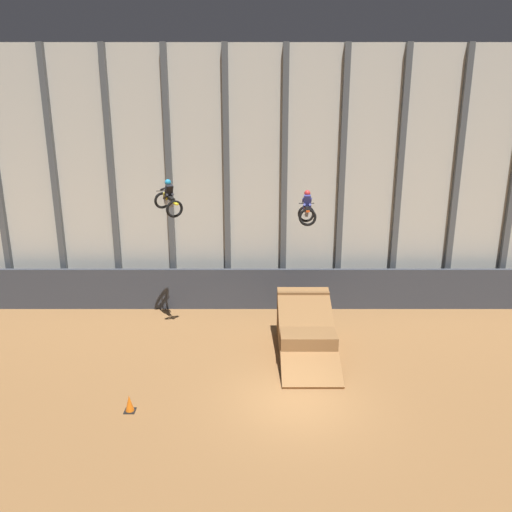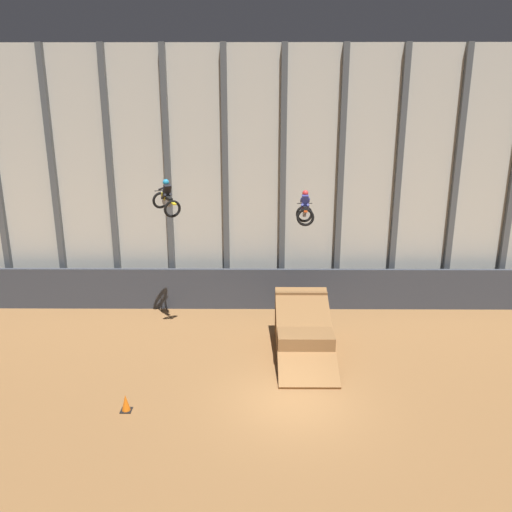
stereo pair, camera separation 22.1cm
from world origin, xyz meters
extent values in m
plane|color=olive|center=(0.00, 0.00, 0.00)|extent=(60.00, 60.00, 0.00)
cube|color=beige|center=(0.00, 9.34, 6.24)|extent=(32.00, 0.12, 12.47)
cube|color=#4C5156|center=(-11.05, 9.14, 6.24)|extent=(0.28, 0.28, 12.47)
cube|color=#4C5156|center=(-8.29, 9.14, 6.24)|extent=(0.28, 0.28, 12.47)
cube|color=#4C5156|center=(-5.53, 9.14, 6.24)|extent=(0.28, 0.28, 12.47)
cube|color=#4C5156|center=(-2.76, 9.14, 6.24)|extent=(0.28, 0.28, 12.47)
cube|color=#4C5156|center=(0.00, 9.14, 6.24)|extent=(0.28, 0.28, 12.47)
cube|color=#4C5156|center=(2.76, 9.14, 6.24)|extent=(0.28, 0.28, 12.47)
cube|color=#4C5156|center=(5.53, 9.14, 6.24)|extent=(0.28, 0.28, 12.47)
cube|color=#4C5156|center=(8.29, 9.14, 6.24)|extent=(0.28, 0.28, 12.47)
cube|color=#4C5156|center=(11.05, 9.14, 6.24)|extent=(0.28, 0.28, 12.47)
cube|color=#383D47|center=(0.00, 8.36, 1.03)|extent=(31.36, 0.20, 2.06)
cube|color=brown|center=(0.67, 3.85, 0.62)|extent=(2.17, 3.31, 1.24)
cube|color=brown|center=(0.67, 5.25, 1.03)|extent=(2.22, 0.50, 2.07)
cube|color=olive|center=(0.67, 3.14, 1.03)|extent=(2.22, 4.81, 2.25)
torus|color=black|center=(-5.38, 6.29, 5.80)|extent=(0.73, 0.53, 0.74)
torus|color=black|center=(-4.67, 5.09, 5.65)|extent=(0.73, 0.53, 0.74)
cube|color=#B7B7BC|center=(-4.99, 5.64, 5.84)|extent=(0.43, 0.56, 0.33)
cube|color=yellow|center=(-5.07, 5.77, 6.06)|extent=(0.41, 0.50, 0.29)
cube|color=black|center=(-4.87, 5.42, 6.04)|extent=(0.43, 0.57, 0.18)
cube|color=yellow|center=(-4.61, 4.98, 5.90)|extent=(0.30, 0.39, 0.10)
cylinder|color=#B7B7BC|center=(-5.27, 6.12, 6.02)|extent=(0.15, 0.20, 0.54)
cylinder|color=black|center=(-5.24, 6.06, 6.26)|extent=(0.62, 0.30, 0.04)
cube|color=black|center=(-4.95, 5.57, 6.34)|extent=(0.43, 0.46, 0.53)
sphere|color=#2393CC|center=(-4.98, 5.62, 6.67)|extent=(0.37, 0.38, 0.29)
cylinder|color=black|center=(-5.10, 5.58, 6.08)|extent=(0.31, 0.42, 0.30)
cylinder|color=black|center=(-4.89, 5.70, 6.08)|extent=(0.31, 0.42, 0.30)
cylinder|color=black|center=(-5.21, 5.69, 6.38)|extent=(0.33, 0.49, 0.20)
cylinder|color=black|center=(-4.93, 5.85, 6.38)|extent=(0.33, 0.49, 0.20)
torus|color=black|center=(0.83, 6.56, 5.16)|extent=(0.74, 0.22, 0.74)
torus|color=black|center=(0.76, 5.17, 5.29)|extent=(0.74, 0.22, 0.74)
cube|color=#B7B7BC|center=(0.79, 5.83, 5.35)|extent=(0.21, 0.55, 0.33)
cube|color=#E54C19|center=(0.80, 6.02, 5.53)|extent=(0.23, 0.47, 0.28)
cube|color=black|center=(0.78, 5.62, 5.59)|extent=(0.19, 0.58, 0.17)
cube|color=#E54C19|center=(0.75, 5.10, 5.56)|extent=(0.16, 0.37, 0.09)
cylinder|color=#B7B7BC|center=(0.83, 6.41, 5.42)|extent=(0.07, 0.31, 0.51)
cylinder|color=black|center=(0.82, 6.39, 5.66)|extent=(0.66, 0.06, 0.04)
cube|color=navy|center=(0.79, 5.85, 5.85)|extent=(0.30, 0.30, 0.53)
sphere|color=red|center=(0.80, 5.98, 6.16)|extent=(0.28, 0.30, 0.28)
cylinder|color=navy|center=(0.68, 5.89, 5.59)|extent=(0.13, 0.40, 0.36)
cylinder|color=navy|center=(0.92, 5.87, 5.59)|extent=(0.13, 0.40, 0.36)
cylinder|color=navy|center=(0.65, 6.10, 5.85)|extent=(0.11, 0.51, 0.30)
cylinder|color=navy|center=(0.97, 6.08, 5.85)|extent=(0.11, 0.51, 0.30)
cube|color=black|center=(-5.49, -0.60, 0.01)|extent=(0.36, 0.36, 0.03)
cone|color=orange|center=(-5.49, -0.60, 0.31)|extent=(0.28, 0.28, 0.55)
cube|color=black|center=(0.64, 6.34, 0.01)|extent=(0.36, 0.36, 0.03)
cone|color=orange|center=(0.64, 6.34, 0.31)|extent=(0.28, 0.28, 0.55)
camera|label=1|loc=(-1.36, -14.90, 9.40)|focal=35.00mm
camera|label=2|loc=(-1.14, -14.90, 9.40)|focal=35.00mm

